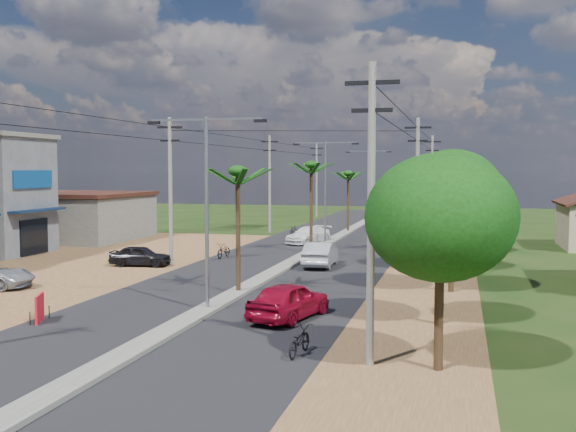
# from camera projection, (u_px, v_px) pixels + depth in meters

# --- Properties ---
(ground) EXTENTS (160.00, 160.00, 0.00)m
(ground) POSITION_uv_depth(u_px,v_px,m) (208.00, 312.00, 27.81)
(ground) COLOR black
(ground) RESTS_ON ground
(road) EXTENTS (12.00, 110.00, 0.04)m
(road) POSITION_uv_depth(u_px,v_px,m) (294.00, 262.00, 42.31)
(road) COLOR black
(road) RESTS_ON ground
(median) EXTENTS (1.00, 90.00, 0.18)m
(median) POSITION_uv_depth(u_px,v_px,m) (305.00, 255.00, 45.20)
(median) COLOR #605E56
(median) RESTS_ON ground
(dirt_lot_west) EXTENTS (18.00, 46.00, 0.04)m
(dirt_lot_west) POSITION_uv_depth(u_px,v_px,m) (16.00, 270.00, 39.25)
(dirt_lot_west) COLOR brown
(dirt_lot_west) RESTS_ON ground
(dirt_shoulder_east) EXTENTS (5.00, 90.00, 0.03)m
(dirt_shoulder_east) POSITION_uv_depth(u_px,v_px,m) (432.00, 267.00, 40.21)
(dirt_shoulder_east) COLOR brown
(dirt_shoulder_east) RESTS_ON ground
(low_shed) EXTENTS (10.40, 10.40, 3.95)m
(low_shed) POSITION_uv_depth(u_px,v_px,m) (75.00, 216.00, 56.06)
(low_shed) COLOR #605E56
(low_shed) RESTS_ON ground
(tree_east_a) EXTENTS (4.40, 4.40, 6.37)m
(tree_east_a) POSITION_uv_depth(u_px,v_px,m) (440.00, 218.00, 19.35)
(tree_east_a) COLOR black
(tree_east_a) RESTS_ON ground
(tree_east_b) EXTENTS (4.00, 4.00, 5.83)m
(tree_east_b) POSITION_uv_depth(u_px,v_px,m) (439.00, 216.00, 25.23)
(tree_east_b) COLOR black
(tree_east_b) RESTS_ON ground
(tree_east_c) EXTENTS (4.60, 4.60, 6.83)m
(tree_east_c) POSITION_uv_depth(u_px,v_px,m) (453.00, 191.00, 31.84)
(tree_east_c) COLOR black
(tree_east_c) RESTS_ON ground
(tree_east_d) EXTENTS (4.20, 4.20, 6.13)m
(tree_east_d) POSITION_uv_depth(u_px,v_px,m) (448.00, 196.00, 38.72)
(tree_east_d) COLOR black
(tree_east_d) RESTS_ON ground
(tree_east_e) EXTENTS (4.80, 4.80, 7.14)m
(tree_east_e) POSITION_uv_depth(u_px,v_px,m) (454.00, 181.00, 46.35)
(tree_east_e) COLOR black
(tree_east_e) RESTS_ON ground
(tree_east_f) EXTENTS (3.80, 3.80, 5.52)m
(tree_east_f) POSITION_uv_depth(u_px,v_px,m) (449.00, 194.00, 54.26)
(tree_east_f) COLOR black
(tree_east_f) RESTS_ON ground
(tree_east_g) EXTENTS (5.00, 5.00, 7.38)m
(tree_east_g) POSITION_uv_depth(u_px,v_px,m) (457.00, 176.00, 61.75)
(tree_east_g) COLOR black
(tree_east_g) RESTS_ON ground
(tree_east_h) EXTENTS (4.40, 4.40, 6.52)m
(tree_east_h) POSITION_uv_depth(u_px,v_px,m) (455.00, 181.00, 69.60)
(tree_east_h) COLOR black
(tree_east_h) RESTS_ON ground
(palm_median_near) EXTENTS (2.00, 2.00, 6.15)m
(palm_median_near) POSITION_uv_depth(u_px,v_px,m) (238.00, 177.00, 31.29)
(palm_median_near) COLOR black
(palm_median_near) RESTS_ON ground
(palm_median_mid) EXTENTS (2.00, 2.00, 6.55)m
(palm_median_mid) POSITION_uv_depth(u_px,v_px,m) (311.00, 169.00, 46.73)
(palm_median_mid) COLOR black
(palm_median_mid) RESTS_ON ground
(palm_median_far) EXTENTS (2.00, 2.00, 5.85)m
(palm_median_far) POSITION_uv_depth(u_px,v_px,m) (348.00, 176.00, 62.24)
(palm_median_far) COLOR black
(palm_median_far) RESTS_ON ground
(streetlight_near) EXTENTS (5.10, 0.18, 8.00)m
(streetlight_near) POSITION_uv_depth(u_px,v_px,m) (207.00, 196.00, 27.48)
(streetlight_near) COLOR gray
(streetlight_near) RESTS_ON ground
(streetlight_mid) EXTENTS (5.10, 0.18, 8.00)m
(streetlight_mid) POSITION_uv_depth(u_px,v_px,m) (325.00, 183.00, 51.64)
(streetlight_mid) COLOR gray
(streetlight_mid) RESTS_ON ground
(streetlight_far) EXTENTS (5.10, 0.18, 8.00)m
(streetlight_far) POSITION_uv_depth(u_px,v_px,m) (368.00, 179.00, 75.80)
(streetlight_far) COLOR gray
(streetlight_far) RESTS_ON ground
(utility_pole_w_b) EXTENTS (1.60, 0.24, 9.00)m
(utility_pole_w_b) POSITION_uv_depth(u_px,v_px,m) (170.00, 188.00, 40.81)
(utility_pole_w_b) COLOR #605E56
(utility_pole_w_b) RESTS_ON ground
(utility_pole_w_c) EXTENTS (1.60, 0.24, 9.00)m
(utility_pole_w_c) POSITION_uv_depth(u_px,v_px,m) (270.00, 181.00, 62.07)
(utility_pole_w_c) COLOR #605E56
(utility_pole_w_c) RESTS_ON ground
(utility_pole_w_d) EXTENTS (1.60, 0.24, 9.00)m
(utility_pole_w_d) POSITION_uv_depth(u_px,v_px,m) (317.00, 178.00, 82.37)
(utility_pole_w_d) COLOR #605E56
(utility_pole_w_d) RESTS_ON ground
(utility_pole_e_a) EXTENTS (1.60, 0.24, 9.00)m
(utility_pole_e_a) POSITION_uv_depth(u_px,v_px,m) (371.00, 207.00, 19.83)
(utility_pole_e_a) COLOR #605E56
(utility_pole_e_a) RESTS_ON ground
(utility_pole_e_b) EXTENTS (1.60, 0.24, 9.00)m
(utility_pole_e_b) POSITION_uv_depth(u_px,v_px,m) (417.00, 188.00, 41.09)
(utility_pole_e_b) COLOR #605E56
(utility_pole_e_b) RESTS_ON ground
(utility_pole_e_c) EXTENTS (1.60, 0.24, 9.00)m
(utility_pole_e_c) POSITION_uv_depth(u_px,v_px,m) (432.00, 181.00, 62.35)
(utility_pole_e_c) COLOR #605E56
(utility_pole_e_c) RESTS_ON ground
(car_red_near) EXTENTS (2.80, 4.63, 1.47)m
(car_red_near) POSITION_uv_depth(u_px,v_px,m) (289.00, 301.00, 26.24)
(car_red_near) COLOR maroon
(car_red_near) RESTS_ON ground
(car_silver_mid) EXTENTS (1.80, 4.62, 1.50)m
(car_silver_mid) POSITION_uv_depth(u_px,v_px,m) (321.00, 255.00, 40.42)
(car_silver_mid) COLOR #95989D
(car_silver_mid) RESTS_ON ground
(car_white_far) EXTENTS (3.40, 4.90, 1.32)m
(car_white_far) POSITION_uv_depth(u_px,v_px,m) (308.00, 236.00, 52.97)
(car_white_far) COLOR silver
(car_white_far) RESTS_ON ground
(car_parked_dark) EXTENTS (3.82, 1.93, 1.25)m
(car_parked_dark) POSITION_uv_depth(u_px,v_px,m) (140.00, 256.00, 40.62)
(car_parked_dark) COLOR black
(car_parked_dark) RESTS_ON ground
(moto_rider_east) EXTENTS (0.80, 1.80, 0.92)m
(moto_rider_east) POSITION_uv_depth(u_px,v_px,m) (299.00, 342.00, 21.17)
(moto_rider_east) COLOR black
(moto_rider_east) RESTS_ON ground
(moto_rider_west_a) EXTENTS (0.79, 1.90, 0.98)m
(moto_rider_west_a) POSITION_uv_depth(u_px,v_px,m) (224.00, 251.00, 44.39)
(moto_rider_west_a) COLOR black
(moto_rider_west_a) RESTS_ON ground
(moto_rider_west_b) EXTENTS (0.74, 1.53, 0.89)m
(moto_rider_west_b) POSITION_uv_depth(u_px,v_px,m) (294.00, 231.00, 58.79)
(moto_rider_west_b) COLOR black
(moto_rider_west_b) RESTS_ON ground
(roadside_sign) EXTENTS (0.61, 1.25, 1.10)m
(roadside_sign) POSITION_uv_depth(u_px,v_px,m) (40.00, 309.00, 25.76)
(roadside_sign) COLOR red
(roadside_sign) RESTS_ON ground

